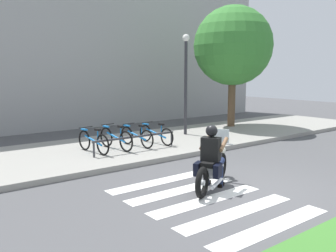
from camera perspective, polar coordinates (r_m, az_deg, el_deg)
name	(u,v)px	position (r m, az deg, el deg)	size (l,w,h in m)	color
ground_plane	(245,189)	(8.27, 12.12, -9.80)	(48.00, 48.00, 0.00)	#4C4C4F
sidewalk	(125,147)	(12.18, -6.83, -3.36)	(24.00, 4.40, 0.15)	gray
crosswalk_stripe_0	(273,227)	(6.50, 16.32, -15.14)	(2.80, 0.40, 0.01)	white
crosswalk_stripe_1	(237,212)	(6.96, 10.89, -13.31)	(2.80, 0.40, 0.01)	white
crosswalk_stripe_2	(207,200)	(7.48, 6.24, -11.63)	(2.80, 0.40, 0.01)	white
crosswalk_stripe_3	(182,190)	(8.04, 2.26, -10.12)	(2.80, 0.40, 0.01)	white
crosswalk_stripe_4	(161,181)	(8.65, -1.15, -8.77)	(2.80, 0.40, 0.01)	white
motorcycle	(213,167)	(8.14, 7.13, -6.56)	(1.92, 1.14, 1.25)	black
rider	(212,152)	(7.98, 7.00, -4.13)	(0.77, 0.72, 1.45)	black
bicycle_0	(93,141)	(11.09, -11.80, -2.43)	(0.48, 1.62, 0.77)	black
bicycle_1	(116,138)	(11.43, -8.30, -1.96)	(0.48, 1.68, 0.79)	black
bicycle_2	(137,136)	(11.82, -5.02, -1.64)	(0.48, 1.62, 0.74)	black
bicycle_3	(156,134)	(12.25, -1.96, -1.29)	(0.48, 1.67, 0.72)	black
bike_rack	(136,138)	(11.15, -5.18, -1.92)	(2.92, 0.07, 0.49)	#333338
street_lamp	(186,76)	(13.97, 2.84, 8.02)	(0.28, 0.28, 4.01)	#2D2D33
tree_near_rack	(233,46)	(16.40, 10.30, 12.39)	(3.48, 3.48, 5.47)	brown
building_backdrop	(58,36)	(17.16, -17.05, 13.52)	(24.00, 1.20, 8.34)	#9C9C9C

